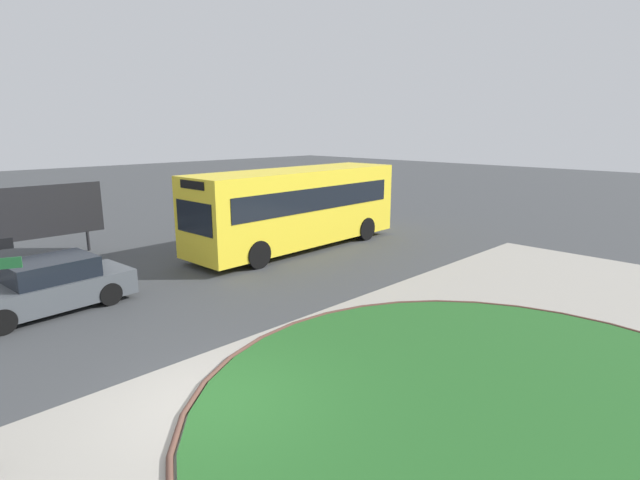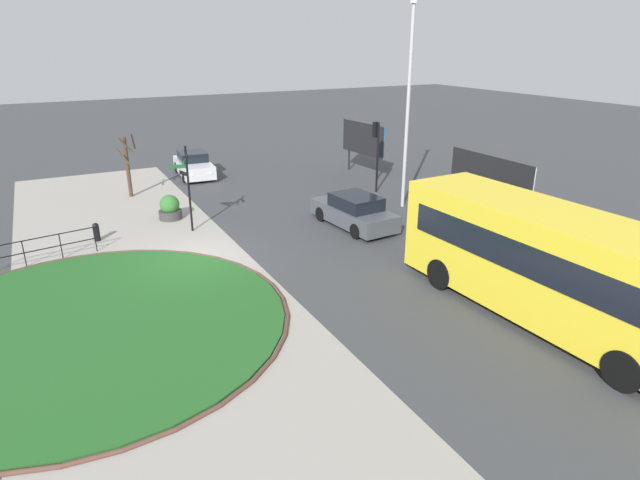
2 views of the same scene
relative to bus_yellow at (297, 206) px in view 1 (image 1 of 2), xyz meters
The scene contains 7 objects.
ground 12.01m from the bus_yellow, 139.56° to the right, with size 120.00×120.00×0.00m, color #3D3F42.
sidewalk_paving 13.42m from the bus_yellow, 132.82° to the right, with size 32.00×7.89×0.02m, color #9E998E.
grass_island 13.05m from the bus_yellow, 116.02° to the right, with size 10.95×10.95×0.10m, color #235B23.
grass_kerb_ring 13.05m from the bus_yellow, 116.02° to the right, with size 11.26×11.26×0.11m, color brown.
bus_yellow is the anchor object (origin of this frame).
car_near_lane 9.66m from the bus_yellow, behind, with size 4.41×2.09×1.42m.
billboard_right 9.86m from the bus_yellow, 145.38° to the left, with size 4.94×0.16×2.76m.
Camera 1 is at (-4.15, -6.87, 4.80)m, focal length 27.38 mm.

